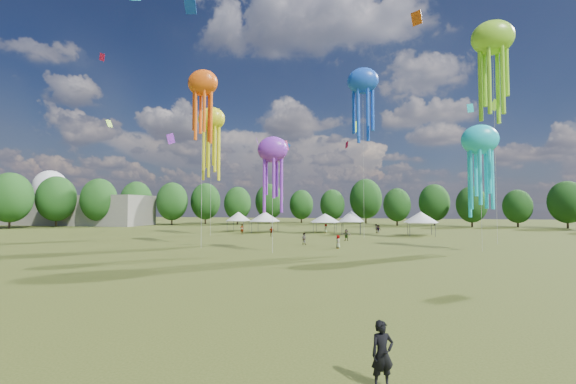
# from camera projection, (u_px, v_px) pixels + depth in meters

# --- Properties ---
(ground) EXTENTS (300.00, 300.00, 0.00)m
(ground) POSITION_uv_depth(u_px,v_px,m) (182.00, 347.00, 12.46)
(ground) COLOR #384416
(ground) RESTS_ON ground
(observer_main) EXTENTS (0.76, 0.65, 1.77)m
(observer_main) POSITION_uv_depth(u_px,v_px,m) (382.00, 354.00, 9.69)
(observer_main) COLOR black
(observer_main) RESTS_ON ground
(spectator_near) EXTENTS (0.88, 0.77, 1.53)m
(spectator_near) POSITION_uv_depth(u_px,v_px,m) (304.00, 239.00, 46.61)
(spectator_near) COLOR gray
(spectator_near) RESTS_ON ground
(spectators_far) EXTENTS (24.77, 27.45, 1.86)m
(spectators_far) POSITION_uv_depth(u_px,v_px,m) (333.00, 231.00, 60.20)
(spectators_far) COLOR gray
(spectators_far) RESTS_ON ground
(festival_tents) EXTENTS (39.90, 9.71, 4.25)m
(festival_tents) POSITION_uv_depth(u_px,v_px,m) (319.00, 217.00, 67.23)
(festival_tents) COLOR #47474C
(festival_tents) RESTS_ON ground
(show_kites) EXTENTS (48.05, 23.30, 30.41)m
(show_kites) POSITION_uv_depth(u_px,v_px,m) (357.00, 103.00, 51.03)
(show_kites) COLOR #FF5C0F
(show_kites) RESTS_ON ground
(small_kites) EXTENTS (70.68, 52.42, 46.02)m
(small_kites) POSITION_uv_depth(u_px,v_px,m) (322.00, 35.00, 55.17)
(small_kites) COLOR #FF5C0F
(small_kites) RESTS_ON ground
(treeline) EXTENTS (201.57, 95.24, 13.43)m
(treeline) POSITION_uv_depth(u_px,v_px,m) (320.00, 199.00, 74.47)
(treeline) COLOR #38281C
(treeline) RESTS_ON ground
(hangar) EXTENTS (40.00, 12.00, 8.00)m
(hangar) POSITION_uv_depth(u_px,v_px,m) (79.00, 210.00, 98.89)
(hangar) COLOR gray
(hangar) RESTS_ON ground
(radome) EXTENTS (9.00, 9.00, 16.00)m
(radome) POSITION_uv_depth(u_px,v_px,m) (50.00, 190.00, 108.58)
(radome) COLOR white
(radome) RESTS_ON ground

